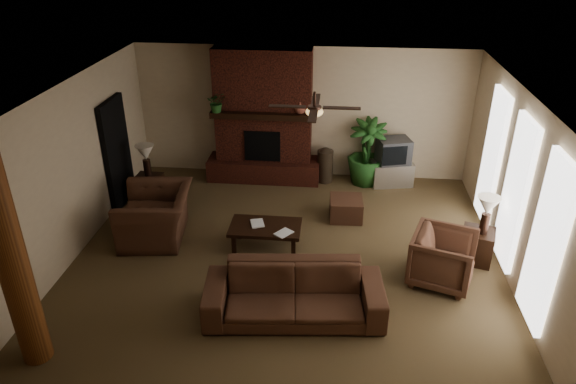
# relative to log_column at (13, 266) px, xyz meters

# --- Properties ---
(room_shell) EXTENTS (7.00, 7.00, 7.00)m
(room_shell) POSITION_rel_log_column_xyz_m (2.95, 2.40, 0.00)
(room_shell) COLOR brown
(room_shell) RESTS_ON ground
(fireplace) EXTENTS (2.40, 0.70, 2.80)m
(fireplace) POSITION_rel_log_column_xyz_m (2.15, 5.62, -0.24)
(fireplace) COLOR #532116
(fireplace) RESTS_ON ground
(windows) EXTENTS (0.08, 3.65, 2.35)m
(windows) POSITION_rel_log_column_xyz_m (6.40, 2.60, -0.05)
(windows) COLOR white
(windows) RESTS_ON ground
(log_column) EXTENTS (0.36, 0.36, 2.80)m
(log_column) POSITION_rel_log_column_xyz_m (0.00, 0.00, 0.00)
(log_column) COLOR brown
(log_column) RESTS_ON ground
(doorway) EXTENTS (0.10, 1.00, 2.10)m
(doorway) POSITION_rel_log_column_xyz_m (-0.49, 4.20, -0.35)
(doorway) COLOR black
(doorway) RESTS_ON ground
(ceiling_fan) EXTENTS (1.35, 1.35, 0.37)m
(ceiling_fan) POSITION_rel_log_column_xyz_m (3.35, 2.70, 1.13)
(ceiling_fan) COLOR black
(ceiling_fan) RESTS_ON ceiling
(sofa) EXTENTS (2.55, 0.96, 0.97)m
(sofa) POSITION_rel_log_column_xyz_m (3.20, 1.14, -0.91)
(sofa) COLOR #4F3122
(sofa) RESTS_ON ground
(armchair_left) EXTENTS (1.04, 1.45, 1.17)m
(armchair_left) POSITION_rel_log_column_xyz_m (0.61, 2.98, -0.81)
(armchair_left) COLOR #4F3122
(armchair_left) RESTS_ON ground
(armchair_right) EXTENTS (1.08, 1.12, 0.93)m
(armchair_right) POSITION_rel_log_column_xyz_m (5.39, 2.15, -0.94)
(armchair_right) COLOR #4F3122
(armchair_right) RESTS_ON ground
(coffee_table) EXTENTS (1.20, 0.70, 0.43)m
(coffee_table) POSITION_rel_log_column_xyz_m (2.56, 2.82, -1.03)
(coffee_table) COLOR black
(coffee_table) RESTS_ON ground
(ottoman) EXTENTS (0.63, 0.63, 0.40)m
(ottoman) POSITION_rel_log_column_xyz_m (3.93, 3.99, -1.20)
(ottoman) COLOR #4F3122
(ottoman) RESTS_ON ground
(tv_stand) EXTENTS (0.93, 0.65, 0.50)m
(tv_stand) POSITION_rel_log_column_xyz_m (4.88, 5.55, -1.15)
(tv_stand) COLOR silver
(tv_stand) RESTS_ON ground
(tv) EXTENTS (0.76, 0.68, 0.52)m
(tv) POSITION_rel_log_column_xyz_m (4.88, 5.54, -0.64)
(tv) COLOR #3D3D40
(tv) RESTS_ON tv_stand
(floor_vase) EXTENTS (0.34, 0.34, 0.77)m
(floor_vase) POSITION_rel_log_column_xyz_m (3.47, 5.55, -0.97)
(floor_vase) COLOR #34281D
(floor_vase) RESTS_ON ground
(floor_plant) EXTENTS (0.80, 1.42, 0.79)m
(floor_plant) POSITION_rel_log_column_xyz_m (4.33, 5.55, -1.00)
(floor_plant) COLOR #255321
(floor_plant) RESTS_ON ground
(side_table_left) EXTENTS (0.52, 0.52, 0.55)m
(side_table_left) POSITION_rel_log_column_xyz_m (0.04, 4.25, -1.12)
(side_table_left) COLOR black
(side_table_left) RESTS_ON ground
(lamp_left) EXTENTS (0.44, 0.44, 0.65)m
(lamp_left) POSITION_rel_log_column_xyz_m (0.04, 4.28, -0.40)
(lamp_left) COLOR black
(lamp_left) RESTS_ON side_table_left
(side_table_right) EXTENTS (0.62, 0.62, 0.55)m
(side_table_right) POSITION_rel_log_column_xyz_m (6.06, 2.79, -1.12)
(side_table_right) COLOR black
(side_table_right) RESTS_ON ground
(lamp_right) EXTENTS (0.37, 0.37, 0.65)m
(lamp_right) POSITION_rel_log_column_xyz_m (6.10, 2.74, -0.40)
(lamp_right) COLOR black
(lamp_right) RESTS_ON side_table_right
(mantel_plant) EXTENTS (0.48, 0.51, 0.33)m
(mantel_plant) POSITION_rel_log_column_xyz_m (1.25, 5.31, 0.32)
(mantel_plant) COLOR #255321
(mantel_plant) RESTS_ON fireplace
(mantel_vase) EXTENTS (0.26, 0.27, 0.22)m
(mantel_vase) POSITION_rel_log_column_xyz_m (2.94, 5.41, 0.27)
(mantel_vase) COLOR #994F3D
(mantel_vase) RESTS_ON fireplace
(book_a) EXTENTS (0.21, 0.09, 0.29)m
(book_a) POSITION_rel_log_column_xyz_m (2.32, 2.83, -0.83)
(book_a) COLOR #999999
(book_a) RESTS_ON coffee_table
(book_b) EXTENTS (0.18, 0.15, 0.29)m
(book_b) POSITION_rel_log_column_xyz_m (2.82, 2.66, -0.82)
(book_b) COLOR #999999
(book_b) RESTS_ON coffee_table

